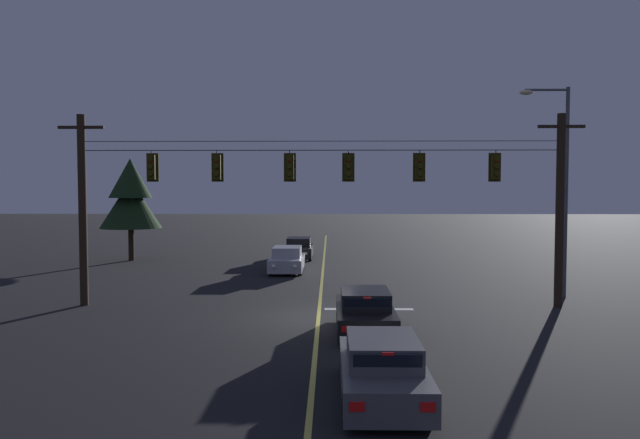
# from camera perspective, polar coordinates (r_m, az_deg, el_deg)

# --- Properties ---
(ground_plane) EXTENTS (180.00, 180.00, 0.00)m
(ground_plane) POSITION_cam_1_polar(r_m,az_deg,el_deg) (21.73, -0.15, -9.31)
(ground_plane) COLOR black
(lane_centre_stripe) EXTENTS (0.14, 60.00, 0.01)m
(lane_centre_stripe) POSITION_cam_1_polar(r_m,az_deg,el_deg) (29.82, 0.17, -5.97)
(lane_centre_stripe) COLOR #D1C64C
(lane_centre_stripe) RESTS_ON ground
(stop_bar_paint) EXTENTS (3.40, 0.36, 0.01)m
(stop_bar_paint) POSITION_cam_1_polar(r_m,az_deg,el_deg) (23.36, 4.65, -8.45)
(stop_bar_paint) COLOR silver
(stop_bar_paint) RESTS_ON ground
(signal_span_assembly) EXTENTS (20.44, 0.32, 7.51)m
(signal_span_assembly) POSITION_cam_1_polar(r_m,az_deg,el_deg) (23.47, -0.04, 1.22)
(signal_span_assembly) COLOR #2D2116
(signal_span_assembly) RESTS_ON ground
(traffic_light_leftmost) EXTENTS (0.48, 0.41, 1.22)m
(traffic_light_leftmost) POSITION_cam_1_polar(r_m,az_deg,el_deg) (24.48, -15.67, 4.79)
(traffic_light_leftmost) COLOR black
(traffic_light_left_inner) EXTENTS (0.48, 0.41, 1.22)m
(traffic_light_left_inner) POSITION_cam_1_polar(r_m,az_deg,el_deg) (23.87, -9.74, 4.91)
(traffic_light_left_inner) COLOR black
(traffic_light_centre) EXTENTS (0.48, 0.41, 1.22)m
(traffic_light_centre) POSITION_cam_1_polar(r_m,az_deg,el_deg) (23.51, -2.89, 4.98)
(traffic_light_centre) COLOR black
(traffic_light_right_inner) EXTENTS (0.48, 0.41, 1.22)m
(traffic_light_right_inner) POSITION_cam_1_polar(r_m,az_deg,el_deg) (23.47, 2.71, 4.98)
(traffic_light_right_inner) COLOR black
(traffic_light_rightmost) EXTENTS (0.48, 0.41, 1.22)m
(traffic_light_rightmost) POSITION_cam_1_polar(r_m,az_deg,el_deg) (23.71, 9.43, 4.92)
(traffic_light_rightmost) COLOR black
(traffic_light_far_right) EXTENTS (0.48, 0.41, 1.22)m
(traffic_light_far_right) POSITION_cam_1_polar(r_m,az_deg,el_deg) (24.32, 16.31, 4.80)
(traffic_light_far_right) COLOR black
(car_waiting_near_lane) EXTENTS (1.80, 4.33, 1.39)m
(car_waiting_near_lane) POSITION_cam_1_polar(r_m,az_deg,el_deg) (19.54, 4.27, -8.77)
(car_waiting_near_lane) COLOR black
(car_waiting_near_lane) RESTS_ON ground
(car_oncoming_lead) EXTENTS (1.80, 4.42, 1.39)m
(car_oncoming_lead) POSITION_cam_1_polar(r_m,az_deg,el_deg) (33.60, -3.13, -3.86)
(car_oncoming_lead) COLOR #A5A5AD
(car_oncoming_lead) RESTS_ON ground
(car_oncoming_trailing) EXTENTS (1.80, 4.42, 1.39)m
(car_oncoming_trailing) POSITION_cam_1_polar(r_m,az_deg,el_deg) (39.89, -2.02, -2.79)
(car_oncoming_trailing) COLOR black
(car_oncoming_trailing) RESTS_ON ground
(car_waiting_second_near) EXTENTS (1.80, 4.33, 1.39)m
(car_waiting_second_near) POSITION_cam_1_polar(r_m,az_deg,el_deg) (13.61, 5.93, -13.98)
(car_waiting_second_near) COLOR #4C4C51
(car_waiting_second_near) RESTS_ON ground
(street_lamp_corner) EXTENTS (2.11, 0.30, 8.87)m
(street_lamp_corner) POSITION_cam_1_polar(r_m,az_deg,el_deg) (27.35, 21.74, 4.09)
(street_lamp_corner) COLOR #4C4F54
(street_lamp_corner) RESTS_ON ground
(tree_verge_far) EXTENTS (3.89, 3.89, 6.57)m
(tree_verge_far) POSITION_cam_1_polar(r_m,az_deg,el_deg) (40.49, -17.50, 2.07)
(tree_verge_far) COLOR #332316
(tree_verge_far) RESTS_ON ground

